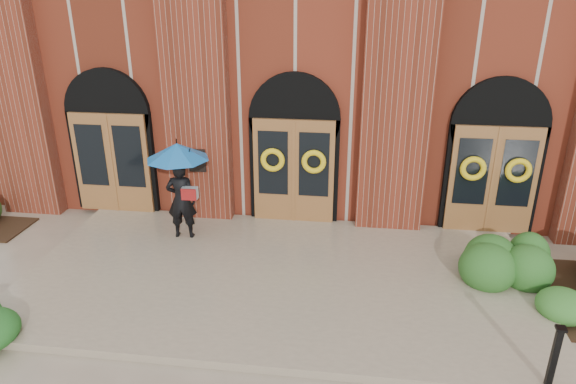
# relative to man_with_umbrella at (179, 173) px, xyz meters

# --- Properties ---
(ground) EXTENTS (90.00, 90.00, 0.00)m
(ground) POSITION_rel_man_with_umbrella_xyz_m (2.36, -1.51, -1.69)
(ground) COLOR gray
(ground) RESTS_ON ground
(landing) EXTENTS (10.00, 5.30, 0.15)m
(landing) POSITION_rel_man_with_umbrella_xyz_m (2.36, -1.36, -1.62)
(landing) COLOR gray
(landing) RESTS_ON ground
(church_building) EXTENTS (16.20, 12.53, 7.00)m
(church_building) POSITION_rel_man_with_umbrella_xyz_m (2.36, 7.28, 1.81)
(church_building) COLOR maroon
(church_building) RESTS_ON ground
(man_with_umbrella) EXTENTS (1.51, 1.51, 2.20)m
(man_with_umbrella) POSITION_rel_man_with_umbrella_xyz_m (0.00, 0.00, 0.00)
(man_with_umbrella) COLOR black
(man_with_umbrella) RESTS_ON landing
(metal_post) EXTENTS (0.15, 0.15, 1.01)m
(metal_post) POSITION_rel_man_with_umbrella_xyz_m (6.66, -3.86, -1.01)
(metal_post) COLOR black
(metal_post) RESTS_ON landing
(hedge_wall_right) EXTENTS (3.39, 1.36, 0.87)m
(hedge_wall_right) POSITION_rel_man_with_umbrella_xyz_m (7.56, -0.60, -1.26)
(hedge_wall_right) COLOR #25531D
(hedge_wall_right) RESTS_ON ground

